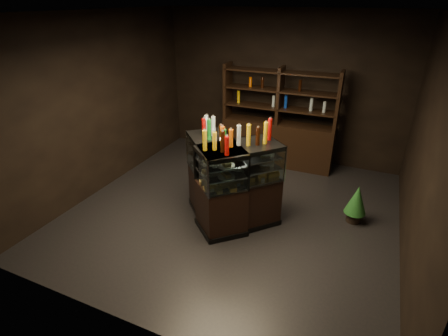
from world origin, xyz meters
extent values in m
plane|color=black|center=(0.00, 0.00, 0.00)|extent=(5.00, 5.00, 0.00)
cube|color=black|center=(0.00, 2.50, 1.50)|extent=(5.00, 0.02, 3.00)
cube|color=black|center=(0.00, -2.50, 1.50)|extent=(5.00, 0.02, 3.00)
cube|color=black|center=(2.50, 0.00, 1.50)|extent=(0.02, 5.00, 3.00)
cube|color=black|center=(-2.50, 0.00, 1.50)|extent=(0.02, 5.00, 3.00)
cube|color=black|center=(0.00, 0.00, 3.00)|extent=(5.00, 5.00, 0.02)
cube|color=black|center=(0.20, -0.32, 0.38)|extent=(1.22, 1.26, 0.77)
cube|color=black|center=(0.20, -0.32, 0.04)|extent=(1.26, 1.30, 0.08)
cube|color=black|center=(0.20, -0.32, 1.28)|extent=(1.22, 1.26, 0.06)
cube|color=silver|center=(0.20, -0.32, 0.78)|extent=(1.15, 1.20, 0.02)
cube|color=silver|center=(0.20, -0.32, 0.96)|extent=(1.15, 1.20, 0.02)
cube|color=silver|center=(0.20, -0.32, 1.12)|extent=(1.15, 1.20, 0.02)
cube|color=white|center=(0.42, -0.52, 1.04)|extent=(0.79, 0.88, 0.54)
cylinder|color=silver|center=(0.81, -0.08, 1.04)|extent=(0.03, 0.03, 0.56)
cylinder|color=silver|center=(0.02, -0.95, 1.04)|extent=(0.03, 0.03, 0.56)
cube|color=black|center=(-0.16, -0.32, 0.38)|extent=(1.23, 1.26, 0.77)
cube|color=black|center=(-0.16, -0.32, 0.04)|extent=(1.27, 1.29, 0.08)
cube|color=black|center=(-0.16, -0.32, 1.28)|extent=(1.23, 1.26, 0.06)
cube|color=silver|center=(-0.16, -0.32, 0.78)|extent=(1.16, 1.19, 0.02)
cube|color=silver|center=(-0.16, -0.32, 0.96)|extent=(1.16, 1.19, 0.02)
cube|color=silver|center=(-0.16, -0.32, 1.12)|extent=(1.16, 1.19, 0.02)
cube|color=white|center=(-0.38, -0.53, 1.04)|extent=(0.81, 0.86, 0.54)
cylinder|color=silver|center=(0.02, -0.95, 1.04)|extent=(0.03, 0.03, 0.56)
cylinder|color=silver|center=(-0.78, -0.09, 1.04)|extent=(0.03, 0.03, 0.56)
cube|color=gold|center=(-0.11, -0.70, 0.81)|extent=(0.19, 0.19, 0.06)
cube|color=gold|center=(0.02, -0.56, 0.81)|extent=(0.19, 0.19, 0.06)
cube|color=gold|center=(0.16, -0.41, 0.81)|extent=(0.19, 0.19, 0.06)
cube|color=gold|center=(0.29, -0.26, 0.81)|extent=(0.19, 0.19, 0.06)
cube|color=gold|center=(0.42, -0.12, 0.81)|extent=(0.19, 0.19, 0.06)
cube|color=gold|center=(0.55, 0.03, 0.81)|extent=(0.19, 0.19, 0.06)
cylinder|color=white|center=(-0.10, -0.65, 0.97)|extent=(0.24, 0.24, 0.01)
cube|color=gold|center=(-0.10, -0.65, 1.01)|extent=(0.18, 0.18, 0.05)
cylinder|color=white|center=(0.20, -0.32, 0.97)|extent=(0.24, 0.24, 0.01)
cube|color=gold|center=(0.20, -0.32, 1.01)|extent=(0.18, 0.18, 0.05)
cylinder|color=white|center=(0.50, 0.01, 0.97)|extent=(0.24, 0.24, 0.01)
cube|color=gold|center=(0.50, 0.01, 1.01)|extent=(0.18, 0.18, 0.05)
cylinder|color=white|center=(-0.10, -0.65, 1.14)|extent=(0.24, 0.24, 0.02)
cube|color=gold|center=(-0.10, -0.65, 1.17)|extent=(0.18, 0.18, 0.05)
cylinder|color=white|center=(0.20, -0.32, 1.14)|extent=(0.24, 0.24, 0.02)
cube|color=gold|center=(0.20, -0.32, 1.17)|extent=(0.18, 0.18, 0.05)
cylinder|color=white|center=(0.50, 0.01, 1.14)|extent=(0.24, 0.24, 0.02)
cube|color=gold|center=(0.50, 0.01, 1.17)|extent=(0.18, 0.18, 0.05)
cube|color=gold|center=(-0.52, 0.02, 0.81)|extent=(0.19, 0.19, 0.06)
cube|color=gold|center=(-0.39, -0.13, 0.81)|extent=(0.19, 0.19, 0.06)
cube|color=gold|center=(-0.25, -0.27, 0.81)|extent=(0.19, 0.19, 0.06)
cube|color=gold|center=(-0.12, -0.41, 0.81)|extent=(0.19, 0.19, 0.06)
cube|color=gold|center=(0.02, -0.56, 0.81)|extent=(0.19, 0.19, 0.06)
cube|color=gold|center=(0.15, -0.70, 0.81)|extent=(0.19, 0.19, 0.06)
cylinder|color=white|center=(-0.47, 0.00, 0.97)|extent=(0.24, 0.24, 0.01)
cube|color=gold|center=(-0.47, 0.00, 1.01)|extent=(0.18, 0.18, 0.05)
cylinder|color=white|center=(-0.16, -0.32, 0.97)|extent=(0.24, 0.24, 0.01)
cube|color=gold|center=(-0.16, -0.32, 1.01)|extent=(0.18, 0.18, 0.05)
cylinder|color=white|center=(0.14, -0.65, 0.97)|extent=(0.24, 0.24, 0.01)
cube|color=gold|center=(0.14, -0.65, 1.01)|extent=(0.18, 0.18, 0.05)
cylinder|color=white|center=(-0.47, 0.00, 1.14)|extent=(0.24, 0.24, 0.02)
cube|color=gold|center=(-0.47, 0.00, 1.17)|extent=(0.18, 0.18, 0.05)
cylinder|color=white|center=(-0.16, -0.32, 1.14)|extent=(0.24, 0.24, 0.02)
cube|color=gold|center=(-0.16, -0.32, 1.17)|extent=(0.18, 0.18, 0.05)
cylinder|color=white|center=(0.14, -0.65, 1.14)|extent=(0.24, 0.24, 0.02)
cube|color=gold|center=(0.14, -0.65, 1.17)|extent=(0.18, 0.18, 0.05)
cylinder|color=yellow|center=(-0.13, -0.68, 1.45)|extent=(0.06, 0.06, 0.28)
cylinder|color=silver|center=(-0.13, -0.68, 1.60)|extent=(0.03, 0.03, 0.02)
cylinder|color=silver|center=(-0.05, -0.59, 1.45)|extent=(0.06, 0.06, 0.28)
cylinder|color=silver|center=(-0.05, -0.59, 1.60)|extent=(0.03, 0.03, 0.02)
cylinder|color=black|center=(0.03, -0.50, 1.45)|extent=(0.06, 0.06, 0.28)
cylinder|color=silver|center=(0.03, -0.50, 1.60)|extent=(0.03, 0.03, 0.02)
cylinder|color=#B20C0A|center=(0.12, -0.41, 1.45)|extent=(0.06, 0.06, 0.28)
cylinder|color=silver|center=(0.12, -0.41, 1.60)|extent=(0.03, 0.03, 0.02)
cylinder|color=#147223|center=(0.20, -0.32, 1.45)|extent=(0.06, 0.06, 0.28)
cylinder|color=silver|center=(0.20, -0.32, 1.60)|extent=(0.03, 0.03, 0.02)
cylinder|color=#0F38B2|center=(0.28, -0.23, 1.45)|extent=(0.06, 0.06, 0.28)
cylinder|color=silver|center=(0.28, -0.23, 1.60)|extent=(0.03, 0.03, 0.02)
cylinder|color=#D8590A|center=(0.36, -0.14, 1.45)|extent=(0.06, 0.06, 0.28)
cylinder|color=silver|center=(0.36, -0.14, 1.60)|extent=(0.03, 0.03, 0.02)
cylinder|color=yellow|center=(0.45, -0.04, 1.45)|extent=(0.06, 0.06, 0.28)
cylinder|color=silver|center=(0.45, -0.04, 1.60)|extent=(0.03, 0.03, 0.02)
cylinder|color=silver|center=(0.53, 0.05, 1.45)|extent=(0.06, 0.06, 0.28)
cylinder|color=silver|center=(0.53, 0.05, 1.60)|extent=(0.03, 0.03, 0.02)
cylinder|color=yellow|center=(-0.50, 0.04, 1.45)|extent=(0.06, 0.06, 0.28)
cylinder|color=silver|center=(-0.50, 0.04, 1.60)|extent=(0.03, 0.03, 0.02)
cylinder|color=silver|center=(-0.41, -0.05, 1.45)|extent=(0.06, 0.06, 0.28)
cylinder|color=silver|center=(-0.41, -0.05, 1.60)|extent=(0.03, 0.03, 0.02)
cylinder|color=black|center=(-0.33, -0.14, 1.45)|extent=(0.06, 0.06, 0.28)
cylinder|color=silver|center=(-0.33, -0.14, 1.60)|extent=(0.03, 0.03, 0.02)
cylinder|color=#B20C0A|center=(-0.25, -0.23, 1.45)|extent=(0.06, 0.06, 0.28)
cylinder|color=silver|center=(-0.25, -0.23, 1.60)|extent=(0.03, 0.03, 0.02)
cylinder|color=#147223|center=(-0.16, -0.32, 1.45)|extent=(0.06, 0.06, 0.28)
cylinder|color=silver|center=(-0.16, -0.32, 1.60)|extent=(0.03, 0.03, 0.02)
cylinder|color=#0F38B2|center=(-0.08, -0.41, 1.45)|extent=(0.06, 0.06, 0.28)
cylinder|color=silver|center=(-0.08, -0.41, 1.60)|extent=(0.03, 0.03, 0.02)
cylinder|color=#D8590A|center=(0.01, -0.50, 1.45)|extent=(0.06, 0.06, 0.28)
cylinder|color=silver|center=(0.01, -0.50, 1.60)|extent=(0.03, 0.03, 0.02)
cylinder|color=yellow|center=(0.09, -0.59, 1.45)|extent=(0.06, 0.06, 0.28)
cylinder|color=silver|center=(0.09, -0.59, 1.60)|extent=(0.03, 0.03, 0.02)
cylinder|color=silver|center=(0.17, -0.68, 1.45)|extent=(0.06, 0.06, 0.28)
cylinder|color=silver|center=(0.17, -0.68, 1.60)|extent=(0.03, 0.03, 0.02)
cylinder|color=black|center=(1.83, 0.48, 0.08)|extent=(0.22, 0.22, 0.16)
cone|color=#185423|center=(1.83, 0.48, 0.39)|extent=(0.33, 0.33, 0.45)
cone|color=#185423|center=(1.83, 0.48, 0.54)|extent=(0.26, 0.26, 0.32)
cube|color=black|center=(0.10, 2.05, 0.45)|extent=(2.27, 0.46, 0.90)
cube|color=black|center=(-1.00, 2.03, 1.45)|extent=(0.07, 0.38, 1.10)
cube|color=black|center=(0.10, 2.05, 1.45)|extent=(0.07, 0.38, 1.10)
cube|color=black|center=(1.20, 2.07, 1.45)|extent=(0.07, 0.38, 1.10)
cube|color=black|center=(0.10, 2.05, 1.20)|extent=(2.22, 0.42, 0.03)
cube|color=black|center=(0.10, 2.05, 1.55)|extent=(2.22, 0.42, 0.03)
cube|color=black|center=(0.10, 2.05, 1.90)|extent=(2.22, 0.42, 0.03)
cylinder|color=yellow|center=(-0.76, 2.03, 1.32)|extent=(0.06, 0.06, 0.22)
cylinder|color=silver|center=(-0.51, 2.04, 1.32)|extent=(0.06, 0.06, 0.22)
cylinder|color=black|center=(-0.27, 2.04, 1.32)|extent=(0.06, 0.06, 0.22)
cylinder|color=#B20C0A|center=(-0.02, 2.05, 1.32)|extent=(0.06, 0.06, 0.22)
cylinder|color=#147223|center=(0.22, 2.05, 1.32)|extent=(0.06, 0.06, 0.22)
cylinder|color=#0F38B2|center=(0.47, 2.06, 1.32)|extent=(0.06, 0.06, 0.22)
cylinder|color=#D8590A|center=(0.71, 2.06, 1.32)|extent=(0.06, 0.06, 0.22)
cylinder|color=yellow|center=(0.96, 2.07, 1.32)|extent=(0.06, 0.06, 0.22)
camera|label=1|loc=(1.84, -4.51, 3.17)|focal=28.00mm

